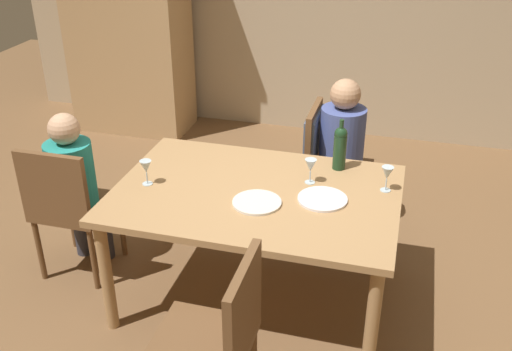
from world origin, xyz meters
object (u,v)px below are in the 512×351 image
object	(u,v)px
person_man_bearded	(345,146)
wine_glass_near_right	(387,174)
dining_table	(256,204)
wine_glass_centre	(311,166)
wine_bottle_tall_green	(340,147)
wine_glass_near_left	(146,168)
chair_near	(219,335)
armoire_cabinet	(127,18)
chair_left_end	(68,203)
person_woman_host	(75,180)
dinner_plate_guest_left	(322,199)
chair_far_right	(323,152)
dinner_plate_host	(257,202)

from	to	relation	value
person_man_bearded	wine_glass_near_right	xyz separation A→B (m)	(0.32, -0.73, 0.20)
dining_table	wine_glass_centre	distance (m)	0.38
person_man_bearded	wine_bottle_tall_green	bearing A→B (deg)	2.38
wine_bottle_tall_green	wine_glass_near_left	size ratio (longest dim) A/B	2.12
person_man_bearded	chair_near	bearing A→B (deg)	-9.13
armoire_cabinet	wine_bottle_tall_green	size ratio (longest dim) A/B	6.89
chair_left_end	wine_glass_near_left	world-z (taller)	chair_left_end
person_woman_host	dinner_plate_guest_left	distance (m)	1.56
dining_table	chair_near	world-z (taller)	chair_near
wine_glass_near_left	dinner_plate_guest_left	world-z (taller)	wine_glass_near_left
armoire_cabinet	dining_table	size ratio (longest dim) A/B	1.36
chair_far_right	dinner_plate_guest_left	world-z (taller)	chair_far_right
armoire_cabinet	chair_far_right	size ratio (longest dim) A/B	2.37
wine_bottle_tall_green	wine_glass_centre	distance (m)	0.27
person_woman_host	dinner_plate_guest_left	world-z (taller)	person_woman_host
wine_bottle_tall_green	wine_glass_near_right	world-z (taller)	wine_bottle_tall_green
wine_glass_near_left	wine_glass_centre	bearing A→B (deg)	16.43
armoire_cabinet	wine_glass_centre	bearing A→B (deg)	-44.25
chair_far_right	wine_bottle_tall_green	world-z (taller)	wine_bottle_tall_green
dining_table	person_man_bearded	xyz separation A→B (m)	(0.39, 0.93, -0.01)
person_man_bearded	wine_glass_near_left	size ratio (longest dim) A/B	7.62
chair_near	wine_glass_near_right	bearing A→B (deg)	-28.58
armoire_cabinet	dinner_plate_host	bearing A→B (deg)	-51.38
chair_far_right	person_man_bearded	distance (m)	0.16
chair_far_right	dinner_plate_guest_left	size ratio (longest dim) A/B	3.36
chair_far_right	chair_left_end	bearing A→B (deg)	-54.34
chair_left_end	chair_near	distance (m)	1.52
chair_far_right	armoire_cabinet	bearing A→B (deg)	-122.70
armoire_cabinet	dinner_plate_guest_left	distance (m)	3.25
chair_far_right	wine_glass_near_left	bearing A→B (deg)	-40.41
person_man_bearded	wine_glass_centre	bearing A→B (deg)	-8.51
chair_far_right	wine_bottle_tall_green	distance (m)	0.62
dining_table	dinner_plate_host	xyz separation A→B (m)	(0.04, -0.13, 0.09)
chair_left_end	person_man_bearded	bearing A→B (deg)	32.98
wine_glass_near_left	dinner_plate_host	world-z (taller)	wine_glass_near_left
person_woman_host	wine_glass_near_left	world-z (taller)	person_woman_host
person_woman_host	person_man_bearded	world-z (taller)	person_man_bearded
chair_far_right	person_woman_host	xyz separation A→B (m)	(-1.41, -0.90, 0.04)
dinner_plate_host	wine_glass_near_left	bearing A→B (deg)	176.02
chair_left_end	person_man_bearded	size ratio (longest dim) A/B	0.81
wine_glass_near_right	dinner_plate_guest_left	distance (m)	0.40
person_woman_host	dinner_plate_guest_left	bearing A→B (deg)	-0.97
wine_bottle_tall_green	dinner_plate_host	xyz separation A→B (m)	(-0.37, -0.54, -0.14)
person_woman_host	wine_glass_near_right	size ratio (longest dim) A/B	7.30
person_woman_host	wine_glass_centre	xyz separation A→B (m)	(1.45, 0.16, 0.22)
dining_table	dinner_plate_guest_left	distance (m)	0.39
wine_bottle_tall_green	person_man_bearded	bearing A→B (deg)	92.38
armoire_cabinet	wine_glass_near_left	world-z (taller)	armoire_cabinet
chair_far_right	person_woman_host	bearing A→B (deg)	-57.47
armoire_cabinet	wine_glass_near_left	size ratio (longest dim) A/B	14.63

